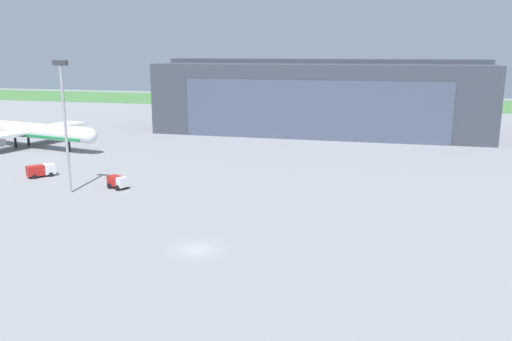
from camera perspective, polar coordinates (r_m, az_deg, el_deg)
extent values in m
plane|color=gray|center=(61.30, -6.52, -8.64)|extent=(440.00, 440.00, 0.00)
cube|color=#44783D|center=(237.09, 9.17, 7.43)|extent=(440.00, 56.00, 0.08)
cube|color=#383D47|center=(152.37, 7.26, 8.04)|extent=(89.39, 37.62, 19.08)
cube|color=#424C60|center=(133.85, 6.24, 6.56)|extent=(67.94, 0.30, 15.27)
cube|color=#383D47|center=(151.84, 7.37, 11.85)|extent=(89.39, 9.03, 1.20)
cylinder|color=white|center=(134.72, -24.01, 4.11)|extent=(39.70, 11.54, 3.55)
sphere|color=white|center=(120.32, -17.83, 3.67)|extent=(3.41, 3.41, 3.41)
cube|color=#1E7A42|center=(134.85, -23.97, 3.70)|extent=(36.59, 10.93, 0.62)
cube|color=white|center=(141.38, -21.39, 4.53)|extent=(9.56, 17.36, 0.56)
cylinder|color=gray|center=(140.10, -21.51, 3.92)|extent=(3.70, 2.60, 1.95)
cylinder|color=black|center=(125.24, -19.85, 2.47)|extent=(0.56, 0.56, 2.50)
cylinder|color=black|center=(135.20, -24.93, 2.75)|extent=(0.56, 0.56, 2.50)
cylinder|color=black|center=(137.55, -23.74, 3.02)|extent=(0.56, 0.56, 2.50)
cube|color=silver|center=(88.69, -14.52, -1.26)|extent=(1.71, 1.96, 1.64)
cube|color=#AD1E19|center=(90.10, -15.22, -1.08)|extent=(2.92, 2.50, 1.64)
cylinder|color=black|center=(88.48, -15.01, -1.87)|extent=(0.95, 0.62, 0.93)
cylinder|color=black|center=(89.53, -14.09, -1.65)|extent=(0.95, 0.62, 0.93)
cylinder|color=black|center=(90.19, -15.84, -1.65)|extent=(0.95, 0.62, 0.93)
cylinder|color=black|center=(91.22, -14.93, -1.43)|extent=(0.95, 0.62, 0.93)
cube|color=silver|center=(102.98, -21.80, 0.18)|extent=(2.73, 2.72, 1.81)
cube|color=#AD1E19|center=(102.44, -23.09, -0.01)|extent=(3.39, 3.52, 1.77)
cylinder|color=black|center=(102.15, -21.61, -0.43)|extent=(0.69, 0.76, 0.77)
cylinder|color=black|center=(104.19, -21.92, -0.20)|extent=(0.69, 0.76, 0.77)
cylinder|color=black|center=(101.49, -23.18, -0.65)|extent=(0.69, 0.76, 0.77)
cylinder|color=black|center=(103.55, -23.46, -0.42)|extent=(0.69, 0.76, 0.77)
cylinder|color=#99999E|center=(87.77, -20.20, 4.12)|extent=(0.44, 0.44, 20.34)
cube|color=#333338|center=(86.91, -20.75, 11.02)|extent=(2.40, 0.50, 0.80)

